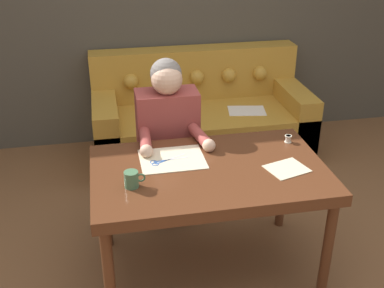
# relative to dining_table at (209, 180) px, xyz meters

# --- Properties ---
(ground_plane) EXTENTS (16.00, 16.00, 0.00)m
(ground_plane) POSITION_rel_dining_table_xyz_m (0.05, -0.09, -0.65)
(ground_plane) COLOR brown
(dining_table) EXTENTS (1.32, 0.82, 0.72)m
(dining_table) POSITION_rel_dining_table_xyz_m (0.00, 0.00, 0.00)
(dining_table) COLOR #562D19
(dining_table) RESTS_ON ground_plane
(couch) EXTENTS (1.86, 0.86, 0.90)m
(couch) POSITION_rel_dining_table_xyz_m (0.27, 1.56, -0.33)
(couch) COLOR #B7842D
(couch) RESTS_ON ground_plane
(person) EXTENTS (0.46, 0.56, 1.19)m
(person) POSITION_rel_dining_table_xyz_m (-0.15, 0.58, -0.04)
(person) COLOR #33281E
(person) RESTS_ON ground_plane
(pattern_paper_main) EXTENTS (0.38, 0.30, 0.00)m
(pattern_paper_main) POSITION_rel_dining_table_xyz_m (-0.19, 0.14, 0.08)
(pattern_paper_main) COLOR beige
(pattern_paper_main) RESTS_ON dining_table
(pattern_paper_offcut) EXTENTS (0.26, 0.24, 0.00)m
(pattern_paper_offcut) POSITION_rel_dining_table_xyz_m (0.43, -0.09, 0.08)
(pattern_paper_offcut) COLOR beige
(pattern_paper_offcut) RESTS_ON dining_table
(scissors) EXTENTS (0.23, 0.12, 0.01)m
(scissors) POSITION_rel_dining_table_xyz_m (-0.25, 0.13, 0.08)
(scissors) COLOR silver
(scissors) RESTS_ON dining_table
(mug) EXTENTS (0.11, 0.08, 0.09)m
(mug) POSITION_rel_dining_table_xyz_m (-0.44, -0.11, 0.12)
(mug) COLOR #47704C
(mug) RESTS_ON dining_table
(thread_spool) EXTENTS (0.04, 0.04, 0.05)m
(thread_spool) POSITION_rel_dining_table_xyz_m (0.55, 0.23, 0.10)
(thread_spool) COLOR beige
(thread_spool) RESTS_ON dining_table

